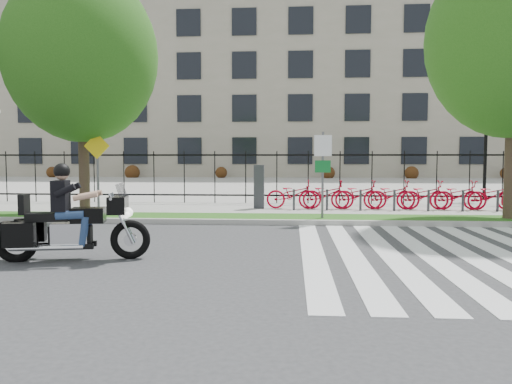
{
  "coord_description": "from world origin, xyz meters",
  "views": [
    {
      "loc": [
        1.77,
        -9.92,
        1.92
      ],
      "look_at": [
        0.84,
        3.0,
        1.01
      ],
      "focal_mm": 35.0,
      "sensor_mm": 36.0,
      "label": 1
    }
  ],
  "objects": [
    {
      "name": "street_tree_1",
      "position": [
        -4.58,
        4.95,
        4.97
      ],
      "size": [
        4.56,
        4.56,
        7.46
      ],
      "color": "#33231C",
      "rests_on": "grass_verge"
    },
    {
      "name": "motorcycle_rider",
      "position": [
        -2.29,
        -1.02,
        0.72
      ],
      "size": [
        2.79,
        1.1,
        2.17
      ],
      "color": "black",
      "rests_on": "ground"
    },
    {
      "name": "iron_fence",
      "position": [
        0.0,
        9.2,
        1.15
      ],
      "size": [
        30.0,
        0.06,
        2.0
      ],
      "primitive_type": null,
      "color": "black",
      "rests_on": "sidewalk"
    },
    {
      "name": "ground",
      "position": [
        0.0,
        0.0,
        0.0
      ],
      "size": [
        120.0,
        120.0,
        0.0
      ],
      "primitive_type": "plane",
      "color": "#313133",
      "rests_on": "ground"
    },
    {
      "name": "bike_share_station",
      "position": [
        6.18,
        7.2,
        0.65
      ],
      "size": [
        11.11,
        0.87,
        1.5
      ],
      "color": "#2D2D33",
      "rests_on": "sidewalk"
    },
    {
      "name": "grass_verge",
      "position": [
        0.0,
        4.95,
        0.07
      ],
      "size": [
        60.0,
        1.5,
        0.15
      ],
      "primitive_type": "cube",
      "color": "#1C4B12",
      "rests_on": "ground"
    },
    {
      "name": "sign_pole_regulatory",
      "position": [
        2.66,
        4.58,
        1.74
      ],
      "size": [
        0.5,
        0.09,
        2.5
      ],
      "color": "#59595B",
      "rests_on": "grass_verge"
    },
    {
      "name": "crosswalk_stripes",
      "position": [
        4.83,
        0.0,
        0.01
      ],
      "size": [
        5.7,
        8.0,
        0.01
      ],
      "primitive_type": null,
      "color": "silver",
      "rests_on": "ground"
    },
    {
      "name": "office_building",
      "position": [
        0.0,
        44.92,
        9.97
      ],
      "size": [
        60.0,
        21.9,
        20.15
      ],
      "color": "gray",
      "rests_on": "ground"
    },
    {
      "name": "lamp_post_right",
      "position": [
        10.0,
        12.0,
        3.21
      ],
      "size": [
        1.06,
        0.7,
        4.25
      ],
      "color": "black",
      "rests_on": "ground"
    },
    {
      "name": "plaza",
      "position": [
        0.0,
        25.0,
        0.05
      ],
      "size": [
        80.0,
        34.0,
        0.1
      ],
      "primitive_type": "cube",
      "color": "#9C9992",
      "rests_on": "ground"
    },
    {
      "name": "curb",
      "position": [
        0.0,
        4.1,
        0.07
      ],
      "size": [
        60.0,
        0.2,
        0.15
      ],
      "primitive_type": "cube",
      "color": "#9E9C95",
      "rests_on": "ground"
    },
    {
      "name": "sidewalk",
      "position": [
        0.0,
        7.45,
        0.07
      ],
      "size": [
        60.0,
        3.5,
        0.15
      ],
      "primitive_type": "cube",
      "color": "#9C9992",
      "rests_on": "ground"
    },
    {
      "name": "sign_pole_warning",
      "position": [
        -4.02,
        4.58,
        1.74
      ],
      "size": [
        0.78,
        0.09,
        2.49
      ],
      "color": "#59595B",
      "rests_on": "grass_verge"
    }
  ]
}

